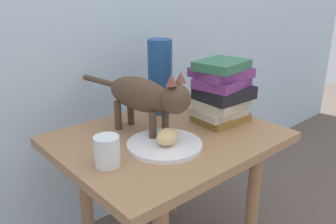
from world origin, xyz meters
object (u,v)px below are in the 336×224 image
side_table (168,156)px  candle_jar (107,153)px  bread_roll (167,137)px  cat (146,96)px  book_stack (222,91)px  green_vase (160,77)px  plate (165,145)px

side_table → candle_jar: bearing=-169.9°
bread_roll → cat: size_ratio=0.17×
book_stack → green_vase: bearing=113.5°
cat → candle_jar: bearing=-155.3°
book_stack → green_vase: (-0.10, 0.22, 0.03)m
plate → side_table: bearing=42.3°
plate → candle_jar: size_ratio=2.71×
bread_roll → green_vase: 0.34m
cat → green_vase: size_ratio=1.69×
cat → candle_jar: (-0.21, -0.10, -0.09)m
cat → book_stack: 0.29m
side_table → candle_jar: 0.29m
plate → candle_jar: bearing=175.2°
side_table → bread_roll: (-0.07, -0.08, 0.12)m
plate → book_stack: size_ratio=1.02×
side_table → candle_jar: size_ratio=8.27×
bread_roll → candle_jar: (-0.19, 0.03, -0.00)m
side_table → green_vase: bearing=56.4°
side_table → plate: (-0.07, -0.06, 0.08)m
cat → book_stack: cat is taller
bread_roll → book_stack: size_ratio=0.36×
bread_roll → book_stack: book_stack is taller
bread_roll → book_stack: (0.29, 0.04, 0.07)m
side_table → candle_jar: candle_jar is taller
book_stack → green_vase: 0.24m
book_stack → candle_jar: (-0.48, -0.01, -0.08)m
book_stack → plate: bearing=-174.6°
green_vase → candle_jar: (-0.38, -0.23, -0.10)m
plate → bread_roll: bread_roll is taller
side_table → candle_jar: (-0.26, -0.05, 0.11)m
bread_roll → candle_jar: size_ratio=0.94×
bread_roll → green_vase: green_vase is taller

